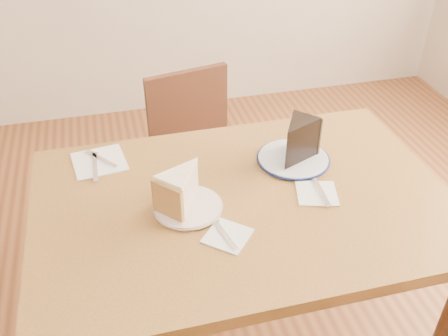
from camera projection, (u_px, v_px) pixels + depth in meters
table at (243, 223)px, 1.50m from camera, size 1.20×0.80×0.75m
chair_far at (202, 165)px, 2.08m from camera, size 0.49×0.49×0.83m
plate_cream at (188, 207)px, 1.40m from camera, size 0.19×0.19×0.01m
plate_navy at (293, 159)px, 1.59m from camera, size 0.22×0.22×0.01m
carrot_cake at (184, 187)px, 1.38m from camera, size 0.16×0.16×0.10m
chocolate_cake at (296, 143)px, 1.54m from camera, size 0.16×0.16×0.12m
napkin_cream at (228, 236)px, 1.31m from camera, size 0.15×0.15×0.00m
napkin_navy at (317, 193)px, 1.45m from camera, size 0.14×0.14×0.00m
napkin_spare at (99, 162)px, 1.59m from camera, size 0.18×0.18×0.00m
fork_cream at (223, 233)px, 1.31m from camera, size 0.05×0.14×0.00m
knife_navy at (319, 189)px, 1.46m from camera, size 0.03×0.17×0.00m
fork_spare at (101, 159)px, 1.59m from camera, size 0.10×0.12×0.00m
knife_spare at (95, 167)px, 1.55m from camera, size 0.02×0.16×0.00m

